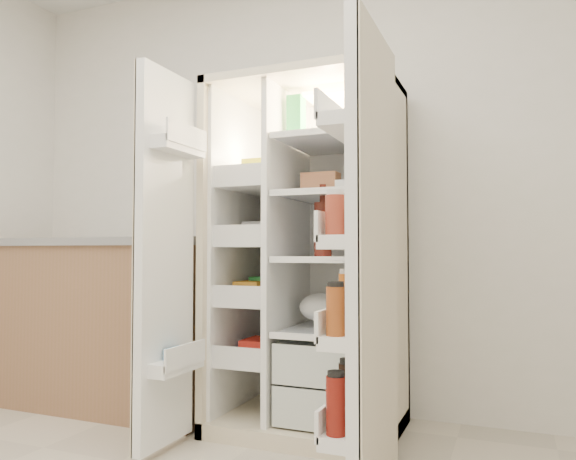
% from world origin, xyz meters
% --- Properties ---
extents(wall_back, '(4.00, 0.02, 2.70)m').
position_xyz_m(wall_back, '(0.00, 2.00, 1.35)').
color(wall_back, white).
rests_on(wall_back, floor).
extents(refrigerator, '(0.92, 0.70, 1.80)m').
position_xyz_m(refrigerator, '(0.19, 1.65, 0.75)').
color(refrigerator, beige).
rests_on(refrigerator, floor).
extents(freezer_door, '(0.15, 0.40, 1.72)m').
position_xyz_m(freezer_door, '(-0.33, 1.05, 0.89)').
color(freezer_door, white).
rests_on(freezer_door, floor).
extents(fridge_door, '(0.17, 0.58, 1.72)m').
position_xyz_m(fridge_door, '(0.65, 0.96, 0.87)').
color(fridge_door, white).
rests_on(fridge_door, floor).
extents(kitchen_counter, '(1.37, 0.73, 1.00)m').
position_xyz_m(kitchen_counter, '(-1.02, 1.62, 0.50)').
color(kitchen_counter, '#8D6246').
rests_on(kitchen_counter, floor).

